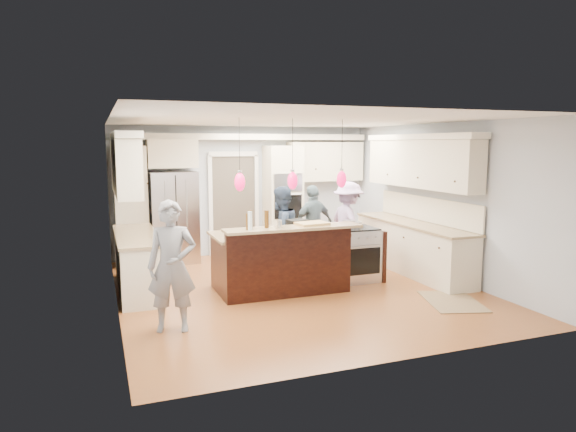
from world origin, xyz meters
The scene contains 23 objects.
ground_plane centered at (0.00, 0.00, 0.00)m, with size 6.00×6.00×0.00m, color #AE612F.
room_shell centered at (0.00, 0.00, 1.82)m, with size 5.54×6.04×2.72m.
refrigerator centered at (-1.55, 2.64, 0.90)m, with size 0.90×0.70×1.80m, color #B7B7BC.
oven_column centered at (0.75, 2.67, 1.15)m, with size 0.72×0.69×2.30m.
back_upper_cabinets centered at (-0.75, 2.76, 1.67)m, with size 5.30×0.61×2.54m.
right_counter_run centered at (2.44, 0.30, 1.06)m, with size 0.64×3.10×2.51m.
left_cabinets centered at (-2.44, 0.80, 1.06)m, with size 0.64×2.30×2.51m.
kitchen_island centered at (-0.25, 0.07, 0.49)m, with size 2.10×1.46×1.12m.
island_range centered at (1.16, 0.15, 0.46)m, with size 0.82×0.71×0.92m.
pendant_lights centered at (-0.25, -0.51, 1.80)m, with size 1.75×0.15×1.03m.
person_bar_end centered at (-2.12, -1.20, 0.83)m, with size 0.60×0.40×1.65m, color gray.
person_far_left centered at (0.05, 0.85, 0.80)m, with size 0.78×0.61×1.60m, color #2F415D.
person_far_right centered at (1.00, 1.60, 0.77)m, with size 0.90×0.38×1.54m, color slate.
person_range_side centered at (1.60, 1.28, 0.81)m, with size 1.04×0.60×1.62m, color #A991C3.
floor_rug centered at (1.94, -1.47, 0.01)m, with size 0.74×1.08×0.01m, color #8A6B4B.
water_bottle centered at (-0.94, -0.62, 1.26)m, with size 0.06×0.06×0.27m, color silver.
beer_bottle_a centered at (-0.96, -0.59, 1.24)m, with size 0.06×0.06×0.24m, color #462A0C.
beer_bottle_b centered at (-0.90, -0.52, 1.26)m, with size 0.07×0.07×0.27m, color #462A0C.
beer_bottle_c centered at (-0.66, -0.51, 1.25)m, with size 0.06×0.06×0.26m, color #462A0C.
drink_can centered at (-0.48, -0.59, 1.18)m, with size 0.06×0.06×0.12m, color #B7B7BC.
cutting_board centered at (0.09, -0.47, 1.14)m, with size 0.46×0.33×0.04m, color tan.
pot_large centered at (1.06, 0.21, 0.98)m, with size 0.21×0.21×0.12m, color #B7B7BC.
pot_small centered at (1.19, 0.18, 0.97)m, with size 0.18×0.18×0.09m, color #B7B7BC.
Camera 1 is at (-2.95, -7.54, 2.33)m, focal length 32.00 mm.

